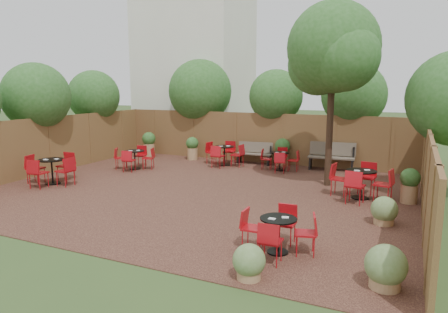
% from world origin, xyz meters
% --- Properties ---
extents(ground, '(80.00, 80.00, 0.00)m').
position_xyz_m(ground, '(0.00, 0.00, 0.00)').
color(ground, '#354F23').
rests_on(ground, ground).
extents(courtyard_paving, '(12.00, 10.00, 0.02)m').
position_xyz_m(courtyard_paving, '(0.00, 0.00, 0.01)').
color(courtyard_paving, '#311914').
rests_on(courtyard_paving, ground).
extents(fence_back, '(12.00, 0.08, 2.00)m').
position_xyz_m(fence_back, '(0.00, 5.00, 1.00)').
color(fence_back, brown).
rests_on(fence_back, ground).
extents(fence_left, '(0.08, 10.00, 2.00)m').
position_xyz_m(fence_left, '(-6.00, 0.00, 1.00)').
color(fence_left, brown).
rests_on(fence_left, ground).
extents(fence_right, '(0.08, 10.00, 2.00)m').
position_xyz_m(fence_right, '(6.00, 0.00, 1.00)').
color(fence_right, brown).
rests_on(fence_right, ground).
extents(neighbour_building, '(5.00, 4.00, 8.00)m').
position_xyz_m(neighbour_building, '(-4.50, 8.00, 4.00)').
color(neighbour_building, silver).
rests_on(neighbour_building, ground).
extents(overhang_foliage, '(15.63, 10.65, 2.76)m').
position_xyz_m(overhang_foliage, '(-1.23, 3.15, 2.73)').
color(overhang_foliage, '#26571C').
rests_on(overhang_foliage, ground).
extents(courtyard_tree, '(2.84, 2.75, 5.54)m').
position_xyz_m(courtyard_tree, '(3.30, 2.23, 4.03)').
color(courtyard_tree, black).
rests_on(courtyard_tree, courtyard_paving).
extents(park_bench_left, '(1.42, 0.59, 0.85)m').
position_xyz_m(park_bench_left, '(-0.01, 4.62, 0.46)').
color(park_bench_left, brown).
rests_on(park_bench_left, courtyard_paving).
extents(park_bench_right, '(1.69, 0.67, 1.02)m').
position_xyz_m(park_bench_right, '(2.99, 4.63, 0.54)').
color(park_bench_right, brown).
rests_on(park_bench_right, courtyard_paving).
extents(bistro_tables, '(10.69, 8.73, 0.91)m').
position_xyz_m(bistro_tables, '(-0.09, 0.92, 0.45)').
color(bistro_tables, black).
rests_on(bistro_tables, courtyard_paving).
extents(planters, '(10.99, 4.08, 1.06)m').
position_xyz_m(planters, '(-0.51, 3.79, 0.57)').
color(planters, '#9E794F').
rests_on(planters, courtyard_paving).
extents(low_shrubs, '(2.61, 4.30, 0.69)m').
position_xyz_m(low_shrubs, '(4.82, -3.18, 0.33)').
color(low_shrubs, '#9E794F').
rests_on(low_shrubs, courtyard_paving).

